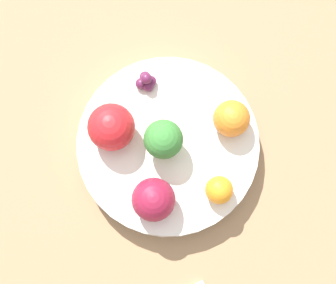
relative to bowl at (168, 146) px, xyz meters
The scene contains 9 objects.
ground_plane 0.04m from the bowl, ahead, with size 6.00×6.00×0.00m, color gray.
table_surface 0.03m from the bowl, ahead, with size 1.20×1.20×0.02m.
bowl is the anchor object (origin of this frame).
broccoli 0.05m from the bowl, 51.35° to the right, with size 0.05×0.05×0.06m.
apple_red 0.09m from the bowl, 120.64° to the right, with size 0.06×0.06×0.06m.
apple_green 0.09m from the bowl, 32.11° to the right, with size 0.05×0.05×0.05m.
orange_front 0.09m from the bowl, 93.21° to the left, with size 0.05×0.05×0.05m.
orange_back 0.10m from the bowl, 26.60° to the left, with size 0.04×0.04×0.04m.
grape_cluster 0.09m from the bowl, behind, with size 0.03×0.03×0.03m.
Camera 1 is at (0.14, -0.05, 0.77)m, focal length 60.00 mm.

